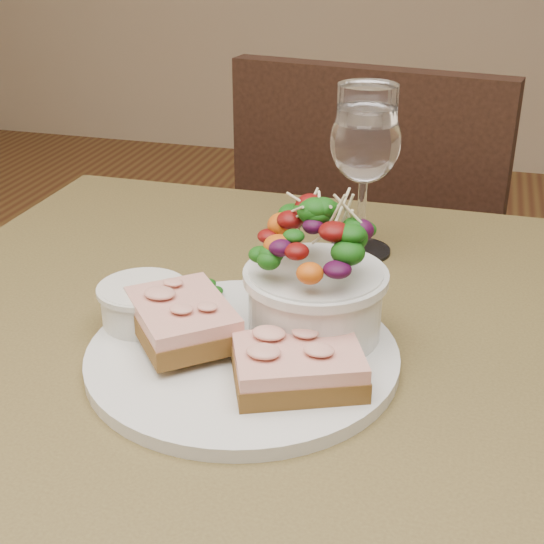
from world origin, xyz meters
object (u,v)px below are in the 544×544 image
(ramekin, at_px, (143,302))
(dinner_plate, at_px, (243,355))
(wine_glass, at_px, (365,146))
(sandwich_front, at_px, (298,366))
(chair_far, at_px, (380,369))
(salad_bowl, at_px, (316,273))
(cafe_table, at_px, (273,445))
(sandwich_back, at_px, (182,319))

(ramekin, bearing_deg, dinner_plate, -12.58)
(wine_glass, bearing_deg, sandwich_front, -90.05)
(chair_far, xyz_separation_m, dinner_plate, (-0.04, -0.73, 0.46))
(salad_bowl, distance_m, wine_glass, 0.22)
(chair_far, relative_size, ramekin, 12.05)
(sandwich_front, bearing_deg, chair_far, 68.28)
(salad_bowl, relative_size, wine_glass, 0.73)
(chair_far, distance_m, dinner_plate, 0.86)
(salad_bowl, height_order, wine_glass, wine_glass)
(dinner_plate, distance_m, sandwich_front, 0.07)
(ramekin, bearing_deg, cafe_table, -1.08)
(dinner_plate, bearing_deg, cafe_table, 43.06)
(ramekin, height_order, salad_bowl, salad_bowl)
(cafe_table, height_order, chair_far, chair_far)
(ramekin, relative_size, wine_glass, 0.43)
(sandwich_front, height_order, salad_bowl, salad_bowl)
(salad_bowl, bearing_deg, sandwich_back, -156.50)
(cafe_table, height_order, sandwich_front, sandwich_front)
(cafe_table, distance_m, ramekin, 0.18)
(salad_bowl, bearing_deg, dinner_plate, -139.98)
(cafe_table, bearing_deg, dinner_plate, -136.94)
(wine_glass, bearing_deg, cafe_table, -98.74)
(ramekin, height_order, wine_glass, wine_glass)
(chair_far, height_order, dinner_plate, chair_far)
(sandwich_front, xyz_separation_m, ramekin, (-0.16, 0.06, 0.01))
(chair_far, relative_size, sandwich_back, 7.04)
(dinner_plate, relative_size, sandwich_front, 2.20)
(cafe_table, xyz_separation_m, wine_glass, (0.04, 0.23, 0.22))
(cafe_table, relative_size, sandwich_front, 6.58)
(ramekin, distance_m, wine_glass, 0.30)
(wine_glass, bearing_deg, dinner_plate, -102.76)
(dinner_plate, height_order, wine_glass, wine_glass)
(ramekin, bearing_deg, chair_far, 78.61)
(chair_far, distance_m, salad_bowl, 0.86)
(wine_glass, bearing_deg, ramekin, -124.35)
(ramekin, bearing_deg, sandwich_front, -19.97)
(ramekin, distance_m, salad_bowl, 0.16)
(dinner_plate, bearing_deg, chair_far, 86.79)
(sandwich_back, relative_size, salad_bowl, 1.01)
(chair_far, bearing_deg, cafe_table, 97.68)
(cafe_table, height_order, wine_glass, wine_glass)
(dinner_plate, relative_size, sandwich_back, 2.09)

